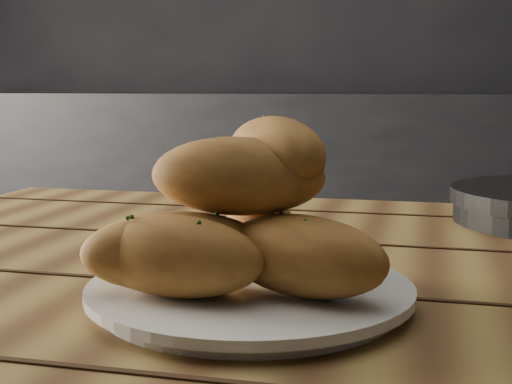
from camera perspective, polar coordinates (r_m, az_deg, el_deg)
name	(u,v)px	position (r m, az deg, el deg)	size (l,w,h in m)	color
counter	(266,204)	(2.92, 0.77, -0.97)	(2.80, 0.60, 0.90)	black
table	(467,376)	(0.74, 16.56, -13.93)	(1.45, 0.84, 0.75)	olive
plate	(250,293)	(0.58, -0.48, -8.11)	(0.26, 0.26, 0.02)	silver
bread_rolls	(237,221)	(0.57, -1.56, -2.35)	(0.26, 0.22, 0.13)	#B07A31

